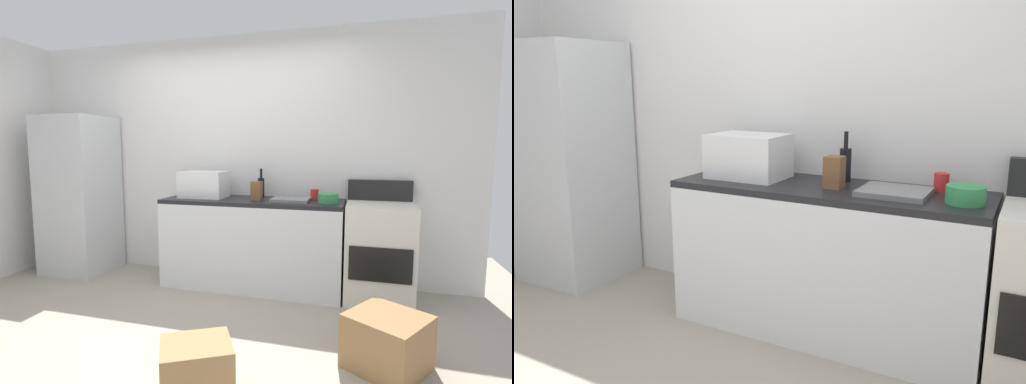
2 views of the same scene
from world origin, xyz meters
TOP-DOWN VIEW (x-y plane):
  - ground_plane at (0.00, 0.00)m, footprint 6.00×6.00m
  - wall_back at (0.00, 1.55)m, footprint 5.00×0.10m
  - kitchen_counter at (0.30, 1.20)m, footprint 1.80×0.60m
  - refrigerator at (-1.75, 1.15)m, footprint 0.68×0.66m
  - stove_oven at (1.52, 1.21)m, footprint 0.60×0.61m
  - microwave at (-0.23, 1.22)m, footprint 0.46×0.34m
  - sink_basin at (0.69, 1.17)m, footprint 0.36×0.32m
  - wine_bottle at (0.34, 1.38)m, footprint 0.07×0.07m
  - coffee_mug at (0.90, 1.38)m, footprint 0.08×0.08m
  - knife_block at (0.35, 1.17)m, footprint 0.10×0.10m
  - mixing_bowl at (1.05, 1.14)m, footprint 0.19×0.19m
  - cardboard_box_large at (1.54, 0.05)m, footprint 0.60×0.60m
  - cardboard_box_medium at (0.50, -0.57)m, footprint 0.49×0.46m

SIDE VIEW (x-z plane):
  - ground_plane at x=0.00m, z-range 0.00..0.00m
  - cardboard_box_medium at x=0.50m, z-range 0.00..0.34m
  - cardboard_box_large at x=1.54m, z-range 0.00..0.35m
  - kitchen_counter at x=0.30m, z-range 0.00..0.90m
  - stove_oven at x=1.52m, z-range -0.08..1.02m
  - refrigerator at x=-1.75m, z-range 0.00..1.76m
  - sink_basin at x=0.69m, z-range 0.90..0.93m
  - mixing_bowl at x=1.05m, z-range 0.90..0.99m
  - coffee_mug at x=0.90m, z-range 0.90..1.00m
  - knife_block at x=0.35m, z-range 0.90..1.08m
  - wine_bottle at x=0.34m, z-range 0.86..1.16m
  - microwave at x=-0.23m, z-range 0.90..1.17m
  - wall_back at x=0.00m, z-range 0.00..2.60m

